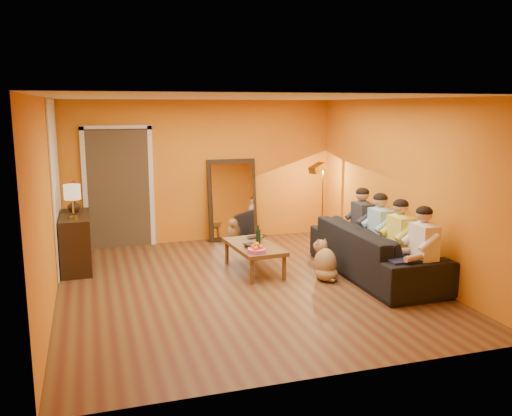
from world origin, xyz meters
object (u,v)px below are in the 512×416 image
object	(u,v)px
person_far_right	(362,226)
wine_bottle	(258,235)
sofa	(375,251)
dog	(325,260)
person_mid_left	(400,242)
mirror_frame	(232,200)
tumbler	(259,239)
laptop	(258,238)
person_far_left	(423,252)
floor_lamp	(323,203)
sideboard	(76,242)
coffee_table	(254,258)
table_lamp	(73,202)
vase	(74,205)
person_mid_right	(380,233)

from	to	relation	value
person_far_right	wine_bottle	world-z (taller)	person_far_right
sofa	wine_bottle	world-z (taller)	sofa
dog	person_mid_left	size ratio (longest dim) A/B	0.49
mirror_frame	tumbler	xyz separation A→B (m)	(-0.09, -1.93, -0.29)
mirror_frame	wine_bottle	size ratio (longest dim) A/B	4.90
wine_bottle	laptop	xyz separation A→B (m)	(0.13, 0.40, -0.14)
person_far_left	mirror_frame	bearing A→B (deg)	112.71
wine_bottle	laptop	world-z (taller)	wine_bottle
floor_lamp	tumbler	world-z (taller)	floor_lamp
tumbler	person_far_left	bearing A→B (deg)	-47.85
sideboard	wine_bottle	distance (m)	2.83
coffee_table	table_lamp	bearing A→B (deg)	160.76
laptop	vase	xyz separation A→B (m)	(-2.76, 0.87, 0.52)
floor_lamp	person_far_right	bearing A→B (deg)	-109.46
person_far_left	vase	world-z (taller)	person_far_left
coffee_table	vase	distance (m)	2.95
person_far_left	person_far_right	xyz separation A→B (m)	(0.00, 1.65, 0.00)
wine_bottle	vase	world-z (taller)	vase
mirror_frame	table_lamp	size ratio (longest dim) A/B	2.98
sofa	wine_bottle	size ratio (longest dim) A/B	8.27
sideboard	laptop	xyz separation A→B (m)	(2.76, -0.62, 0.01)
sofa	wine_bottle	distance (m)	1.75
sideboard	floor_lamp	bearing A→B (deg)	5.66
vase	person_mid_right	bearing A→B (deg)	-22.89
sofa	wine_bottle	bearing A→B (deg)	67.32
person_mid_right	tumbler	distance (m)	1.83
person_far_left	person_far_right	distance (m)	1.65
coffee_table	dog	distance (m)	1.11
table_lamp	laptop	bearing A→B (deg)	-6.68
person_far_right	mirror_frame	bearing A→B (deg)	126.63
dog	laptop	bearing A→B (deg)	134.25
sofa	dog	xyz separation A→B (m)	(-0.78, 0.04, -0.08)
mirror_frame	laptop	distance (m)	1.74
floor_lamp	person_far_left	size ratio (longest dim) A/B	1.18
person_mid_right	wine_bottle	bearing A→B (deg)	161.79
person_mid_left	wine_bottle	size ratio (longest dim) A/B	3.94
coffee_table	vase	size ratio (longest dim) A/B	5.86
sofa	person_far_left	xyz separation A→B (m)	(0.13, -1.00, 0.24)
person_far_left	tumbler	distance (m)	2.49
laptop	vase	bearing A→B (deg)	153.86
table_lamp	dog	xyz separation A→B (m)	(3.46, -1.35, -0.81)
person_far_right	table_lamp	bearing A→B (deg)	170.32
tumbler	vase	bearing A→B (deg)	157.79
sideboard	dog	world-z (taller)	sideboard
floor_lamp	person_far_right	xyz separation A→B (m)	(0.03, -1.48, -0.11)
laptop	vase	size ratio (longest dim) A/B	1.64
person_far_left	person_mid_left	size ratio (longest dim) A/B	1.00
person_far_right	vase	xyz separation A→B (m)	(-4.37, 1.30, 0.34)
wine_bottle	mirror_frame	bearing A→B (deg)	85.74
mirror_frame	sofa	bearing A→B (deg)	-62.41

